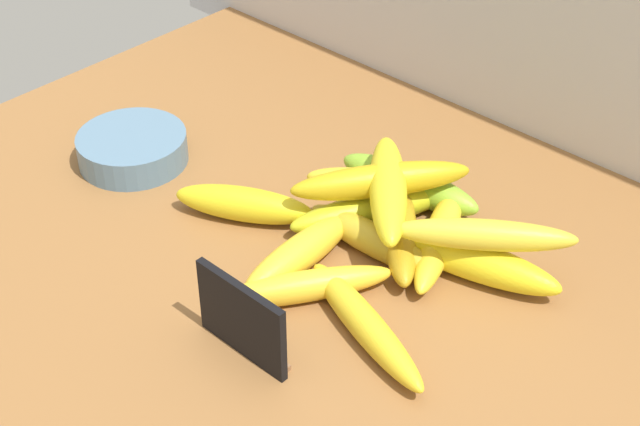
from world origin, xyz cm
name	(u,v)px	position (x,y,z in cm)	size (l,w,h in cm)	color
counter_top	(318,283)	(0.00, 0.00, 1.50)	(110.00, 76.00, 3.00)	brown
chalkboard_sign	(242,322)	(2.69, -13.16, 6.86)	(11.00, 1.80, 8.40)	black
fruit_bowl	(135,147)	(-30.91, 0.33, 4.82)	(13.31, 13.31, 3.64)	slate
banana_0	(370,210)	(-1.49, 10.06, 4.91)	(18.77, 3.82, 3.82)	gold
banana_1	(439,237)	(6.90, 11.63, 4.71)	(18.84, 3.43, 3.43)	yellow
banana_2	(365,324)	(9.72, -3.81, 4.61)	(19.88, 3.23, 3.23)	yellow
banana_3	(299,254)	(-1.99, -0.78, 4.89)	(16.20, 3.78, 3.78)	yellow
banana_4	(303,287)	(1.68, -3.96, 4.62)	(18.67, 3.24, 3.24)	yellow
banana_5	(409,184)	(-1.37, 16.72, 5.12)	(17.91, 4.23, 4.23)	#87BC31
banana_6	(244,204)	(-12.48, 1.23, 4.98)	(16.05, 3.96, 3.96)	yellow
banana_7	(467,258)	(11.42, 10.43, 5.11)	(20.28, 4.22, 4.22)	yellow
banana_8	(398,223)	(2.29, 10.35, 4.97)	(20.82, 3.93, 3.93)	#B38C1A
banana_9	(372,239)	(1.90, 6.48, 4.76)	(17.05, 3.53, 3.53)	gold
banana_10	(371,184)	(-4.92, 14.22, 4.72)	(15.17, 3.44, 3.44)	yellow
banana_11	(381,180)	(-0.95, 11.05, 8.69)	(20.13, 3.74, 3.74)	gold
banana_12	(388,189)	(0.80, 10.12, 8.94)	(19.46, 4.02, 4.02)	yellow
banana_13	(484,235)	(12.89, 10.67, 8.84)	(18.74, 3.24, 3.24)	gold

